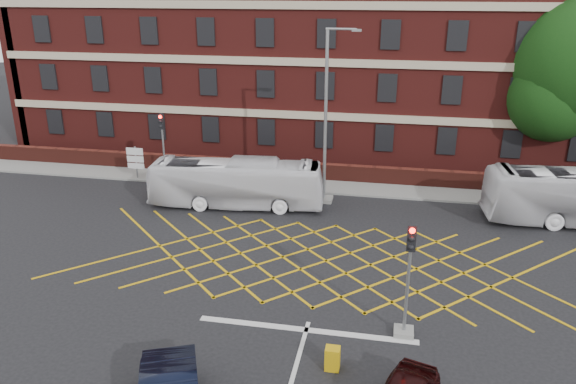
% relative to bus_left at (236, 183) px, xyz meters
% --- Properties ---
extents(ground, '(120.00, 120.00, 0.00)m').
position_rel_bus_left_xyz_m(ground, '(5.81, -7.73, -1.35)').
color(ground, black).
rests_on(ground, ground).
extents(victorian_building, '(51.00, 12.17, 20.40)m').
position_rel_bus_left_xyz_m(victorian_building, '(6.06, 14.26, 6.49)').
color(victorian_building, '#5C1A17').
rests_on(victorian_building, ground).
extents(boundary_wall, '(56.00, 0.50, 1.10)m').
position_rel_bus_left_xyz_m(boundary_wall, '(5.81, 5.27, -0.80)').
color(boundary_wall, '#4E1B14').
rests_on(boundary_wall, ground).
extents(far_pavement, '(60.00, 3.00, 0.12)m').
position_rel_bus_left_xyz_m(far_pavement, '(5.81, 4.27, -1.29)').
color(far_pavement, slate).
rests_on(far_pavement, ground).
extents(box_junction_hatching, '(8.22, 8.22, 0.02)m').
position_rel_bus_left_xyz_m(box_junction_hatching, '(5.81, -5.73, -1.34)').
color(box_junction_hatching, '#CC990C').
rests_on(box_junction_hatching, ground).
extents(stop_line, '(8.00, 0.30, 0.02)m').
position_rel_bus_left_xyz_m(stop_line, '(5.81, -11.23, -1.34)').
color(stop_line, silver).
rests_on(stop_line, ground).
extents(bus_left, '(9.85, 3.16, 2.70)m').
position_rel_bus_left_xyz_m(bus_left, '(0.00, 0.00, 0.00)').
color(bus_left, white).
rests_on(bus_left, ground).
extents(traffic_light_near, '(0.70, 0.70, 4.27)m').
position_rel_bus_left_xyz_m(traffic_light_near, '(9.27, -10.82, 0.42)').
color(traffic_light_near, slate).
rests_on(traffic_light_near, ground).
extents(traffic_light_far, '(0.70, 0.70, 4.27)m').
position_rel_bus_left_xyz_m(traffic_light_far, '(-5.69, 3.43, 0.42)').
color(traffic_light_far, slate).
rests_on(traffic_light_far, ground).
extents(street_lamp, '(2.25, 1.00, 9.63)m').
position_rel_bus_left_xyz_m(street_lamp, '(4.76, 1.69, 2.02)').
color(street_lamp, slate).
rests_on(street_lamp, ground).
extents(direction_signs, '(1.10, 0.16, 2.20)m').
position_rel_bus_left_xyz_m(direction_signs, '(-7.46, 3.03, 0.03)').
color(direction_signs, gray).
rests_on(direction_signs, ground).
extents(utility_cabinet, '(0.47, 0.40, 0.80)m').
position_rel_bus_left_xyz_m(utility_cabinet, '(6.99, -13.22, -0.95)').
color(utility_cabinet, '#C7990B').
rests_on(utility_cabinet, ground).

